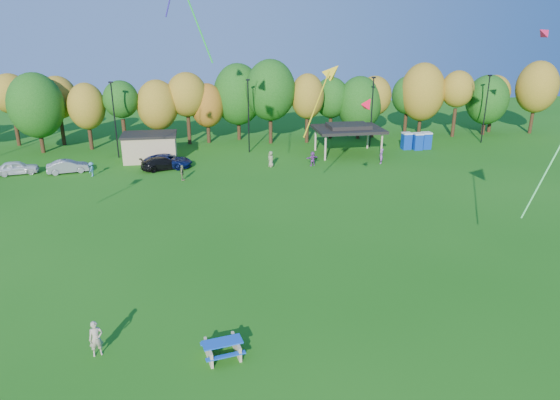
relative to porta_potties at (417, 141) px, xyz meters
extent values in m
plane|color=#19600F|center=(-23.60, -37.94, -1.10)|extent=(160.00, 160.00, 0.00)
cylinder|color=black|center=(-51.63, 10.99, 0.96)|extent=(0.50, 0.50, 4.12)
ellipsoid|color=olive|center=(-51.63, 10.99, 5.76)|extent=(4.78, 4.78, 5.18)
cylinder|color=black|center=(-47.35, 6.26, 0.68)|extent=(0.50, 0.50, 3.56)
ellipsoid|color=#144C0F|center=(-47.35, 6.26, 4.84)|extent=(6.62, 6.62, 8.00)
cylinder|color=black|center=(-45.72, 10.31, 0.80)|extent=(0.50, 0.50, 3.79)
ellipsoid|color=olive|center=(-45.72, 10.31, 5.22)|extent=(4.94, 4.94, 5.58)
cylinder|color=black|center=(-41.61, 7.07, 0.57)|extent=(0.50, 0.50, 3.34)
ellipsoid|color=olive|center=(-41.61, 7.07, 4.47)|extent=(4.61, 4.61, 5.88)
cylinder|color=black|center=(-37.32, 6.91, 0.81)|extent=(0.50, 0.50, 3.82)
ellipsoid|color=#144C0F|center=(-37.32, 6.91, 5.26)|extent=(4.43, 4.43, 4.73)
cylinder|color=black|center=(-32.90, 7.56, 0.53)|extent=(0.50, 0.50, 3.25)
ellipsoid|color=olive|center=(-32.90, 7.56, 4.32)|extent=(5.33, 5.33, 6.53)
cylinder|color=black|center=(-29.05, 8.13, 0.88)|extent=(0.50, 0.50, 3.96)
ellipsoid|color=olive|center=(-29.05, 8.13, 5.51)|extent=(5.31, 5.31, 5.82)
cylinder|color=black|center=(-26.44, 8.40, 0.43)|extent=(0.50, 0.50, 3.05)
ellipsoid|color=#995914|center=(-26.44, 8.40, 3.98)|extent=(4.54, 4.54, 5.87)
cylinder|color=black|center=(-22.18, 9.59, 0.79)|extent=(0.50, 0.50, 3.77)
ellipsoid|color=#144C0F|center=(-22.18, 9.59, 5.19)|extent=(6.69, 6.69, 8.35)
cylinder|color=black|center=(-18.14, 6.60, 1.04)|extent=(0.50, 0.50, 4.28)
ellipsoid|color=#144C0F|center=(-18.14, 6.60, 6.04)|extent=(6.64, 6.64, 8.01)
cylinder|color=black|center=(-13.18, 6.27, 0.78)|extent=(0.50, 0.50, 3.76)
ellipsoid|color=olive|center=(-13.18, 6.27, 5.17)|extent=(4.49, 4.49, 6.02)
cylinder|color=black|center=(-9.31, 8.31, 0.62)|extent=(0.50, 0.50, 3.43)
ellipsoid|color=#144C0F|center=(-9.31, 8.31, 4.62)|extent=(4.77, 4.77, 5.63)
cylinder|color=black|center=(-5.48, 7.46, 0.38)|extent=(0.50, 0.50, 2.95)
ellipsoid|color=#144C0F|center=(-5.48, 7.46, 3.83)|extent=(6.14, 6.14, 7.54)
cylinder|color=black|center=(-3.21, 7.92, 0.66)|extent=(0.50, 0.50, 3.52)
ellipsoid|color=olive|center=(-3.21, 7.92, 4.77)|extent=(4.78, 4.78, 5.53)
cylinder|color=black|center=(2.46, 9.58, 0.60)|extent=(0.50, 0.50, 3.39)
ellipsoid|color=#144C0F|center=(2.46, 9.58, 4.55)|extent=(4.54, 4.54, 5.46)
cylinder|color=black|center=(4.11, 8.30, 0.76)|extent=(0.50, 0.50, 3.72)
ellipsoid|color=olive|center=(4.11, 8.30, 5.10)|extent=(6.32, 6.32, 8.24)
cylinder|color=black|center=(8.39, 6.34, 0.93)|extent=(0.50, 0.50, 4.06)
ellipsoid|color=olive|center=(8.39, 6.34, 5.67)|extent=(4.50, 4.50, 5.13)
cylinder|color=black|center=(13.48, 6.87, 0.43)|extent=(0.50, 0.50, 3.05)
ellipsoid|color=#144C0F|center=(13.48, 6.87, 3.99)|extent=(5.97, 5.97, 7.05)
cylinder|color=black|center=(15.39, 8.42, 0.68)|extent=(0.50, 0.50, 3.55)
ellipsoid|color=olive|center=(15.39, 8.42, 4.83)|extent=(4.60, 4.60, 4.99)
cylinder|color=black|center=(20.91, 6.58, 0.94)|extent=(0.50, 0.50, 4.07)
ellipsoid|color=olive|center=(20.91, 6.58, 5.68)|extent=(5.83, 5.83, 7.42)
cylinder|color=black|center=(-37.60, 2.06, 3.40)|extent=(0.16, 0.16, 9.00)
cube|color=black|center=(-37.60, 2.06, 7.90)|extent=(0.50, 0.25, 0.18)
cylinder|color=black|center=(-21.60, 2.06, 3.40)|extent=(0.16, 0.16, 9.00)
cube|color=black|center=(-21.60, 2.06, 7.90)|extent=(0.50, 0.25, 0.18)
cylinder|color=black|center=(-5.60, 2.06, 3.40)|extent=(0.16, 0.16, 9.00)
cube|color=black|center=(-5.60, 2.06, 7.90)|extent=(0.50, 0.25, 0.18)
cylinder|color=black|center=(10.40, 2.06, 3.40)|extent=(0.16, 0.16, 9.00)
cube|color=black|center=(10.40, 2.06, 7.90)|extent=(0.50, 0.25, 0.18)
cube|color=tan|center=(-33.60, 0.06, 0.40)|extent=(6.00, 4.00, 3.00)
cube|color=black|center=(-33.60, 0.06, 2.03)|extent=(6.30, 4.30, 0.25)
cylinder|color=tan|center=(-13.10, -3.44, 0.40)|extent=(0.24, 0.24, 3.00)
cylinder|color=tan|center=(-6.10, -3.44, 0.40)|extent=(0.24, 0.24, 3.00)
cylinder|color=tan|center=(-13.10, 1.56, 0.40)|extent=(0.24, 0.24, 3.00)
cylinder|color=tan|center=(-6.10, 1.56, 0.40)|extent=(0.24, 0.24, 3.00)
cube|color=black|center=(-9.60, -0.94, 2.05)|extent=(8.20, 6.20, 0.35)
cube|color=black|center=(-9.60, -0.94, 2.45)|extent=(5.00, 3.50, 0.45)
cube|color=#0C369F|center=(-1.30, 0.25, -0.10)|extent=(1.10, 1.10, 2.00)
cube|color=silver|center=(-1.30, 0.25, 0.99)|extent=(1.15, 1.15, 0.18)
cube|color=#0C369F|center=(0.00, -0.26, -0.10)|extent=(1.10, 1.10, 2.00)
cube|color=silver|center=(0.00, -0.26, 0.99)|extent=(1.15, 1.15, 0.18)
cube|color=#0C369F|center=(1.30, 0.01, -0.10)|extent=(1.10, 1.10, 2.00)
cube|color=silver|center=(1.30, 0.01, 0.99)|extent=(1.15, 1.15, 0.18)
cube|color=tan|center=(-28.15, -38.90, -0.71)|extent=(0.40, 1.56, 0.77)
cube|color=tan|center=(-26.78, -38.65, -0.71)|extent=(0.40, 1.56, 0.77)
cube|color=blue|center=(-27.46, -38.78, -0.29)|extent=(2.04, 1.13, 0.06)
cube|color=blue|center=(-27.35, -39.43, -0.63)|extent=(1.95, 0.61, 0.05)
cube|color=blue|center=(-27.58, -38.12, -0.63)|extent=(1.95, 0.61, 0.05)
imported|color=tan|center=(-33.52, -37.63, -0.17)|extent=(0.78, 0.62, 1.86)
imported|color=silver|center=(-47.47, -3.49, -0.36)|extent=(4.58, 2.53, 1.48)
imported|color=gray|center=(-42.14, -3.86, -0.38)|extent=(4.57, 2.45, 1.43)
imported|color=#0B1647|center=(-31.41, -3.45, -0.35)|extent=(5.87, 4.14, 1.49)
imported|color=black|center=(-31.93, -4.23, -0.38)|extent=(5.36, 3.54, 1.44)
imported|color=olive|center=(-29.79, -8.88, -0.27)|extent=(0.50, 1.01, 1.66)
imported|color=teal|center=(-39.37, -5.62, -0.33)|extent=(0.78, 1.09, 1.54)
imported|color=#A150AB|center=(-7.05, -5.96, -0.21)|extent=(0.65, 0.76, 1.77)
imported|color=#818158|center=(-19.93, -5.14, -0.19)|extent=(0.88, 1.04, 1.81)
imported|color=purple|center=(-15.14, -5.54, -0.26)|extent=(1.62, 0.89, 1.67)
cone|color=yellow|center=(-18.32, -24.42, 11.13)|extent=(2.04, 1.84, 1.65)
cylinder|color=yellow|center=(-19.68, -25.06, 8.88)|extent=(1.67, 0.87, 4.73)
cone|color=#DC1943|center=(6.24, -12.63, 13.53)|extent=(1.56, 1.28, 1.47)
cylinder|color=#4CD95E|center=(-8.30, -35.01, 6.79)|extent=(2.49, 0.29, 6.61)
cone|color=#FF0E2C|center=(-16.94, -28.06, 9.42)|extent=(1.20, 0.99, 1.04)
cylinder|color=green|center=(-28.04, -27.32, 15.29)|extent=(2.44, 0.69, 6.61)
camera|label=1|loc=(-28.16, -59.49, 14.32)|focal=32.00mm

